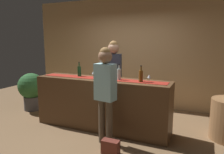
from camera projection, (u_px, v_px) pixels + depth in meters
ground_plane at (102, 128)px, 4.41m from camera, size 10.00×10.00×0.00m
back_wall at (133, 52)px, 5.88m from camera, size 6.00×0.12×2.90m
bar_counter at (102, 104)px, 4.32m from camera, size 2.73×0.60×1.02m
counter_runner_cloth at (101, 79)px, 4.24m from camera, size 2.60×0.28×0.01m
wine_bottle_amber at (141, 76)px, 3.88m from camera, size 0.07×0.07×0.30m
wine_bottle_green at (79, 71)px, 4.49m from camera, size 0.07×0.07×0.30m
wine_bottle_clear at (119, 74)px, 4.09m from camera, size 0.07×0.07×0.30m
wine_glass_near_customer at (149, 77)px, 3.85m from camera, size 0.07×0.07×0.14m
wine_glass_mid_counter at (101, 74)px, 4.11m from camera, size 0.07×0.07×0.14m
wine_glass_far_end at (93, 73)px, 4.31m from camera, size 0.07×0.07×0.14m
bartender at (113, 71)px, 4.74m from camera, size 0.38×0.27×1.76m
customer_sipping at (105, 86)px, 3.59m from camera, size 0.37×0.25×1.66m
potted_plant_tall at (31, 89)px, 5.49m from camera, size 0.65×0.65×0.95m
handbag at (110, 147)px, 3.39m from camera, size 0.28×0.14×0.22m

